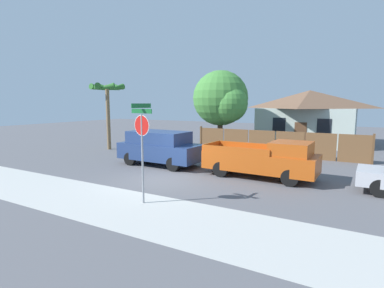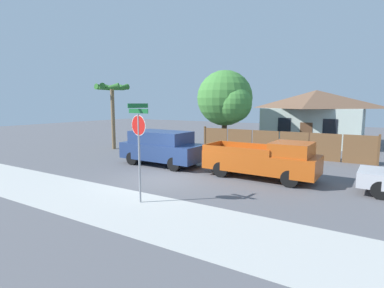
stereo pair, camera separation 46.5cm
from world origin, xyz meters
The scene contains 9 objects.
ground_plane centered at (0.00, 0.00, 0.00)m, with size 80.00×80.00×0.00m, color #56565B.
sidewalk_strip centered at (0.00, -3.60, 0.00)m, with size 36.00×3.20×0.01m.
wooden_fence centered at (2.87, 8.76, 0.83)m, with size 11.16×0.12×1.76m.
house centered at (3.64, 17.07, 2.37)m, with size 7.97×8.04×4.58m.
oak_tree centered at (-1.52, 10.02, 3.74)m, with size 4.37×4.16×5.92m.
palm_tree centered at (-8.80, 5.52, 4.19)m, with size 2.44×2.64×4.91m.
red_suv centered at (-2.00, 2.64, 1.02)m, with size 4.79×2.17×1.91m.
orange_pickup centered at (3.89, 2.64, 0.87)m, with size 5.21×2.07×1.77m.
stop_sign centered at (1.26, -2.94, 2.36)m, with size 0.96×0.87×3.45m.
Camera 1 is at (7.72, -10.87, 3.46)m, focal length 28.00 mm.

